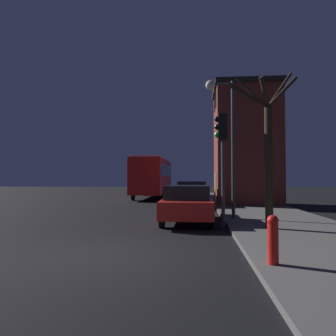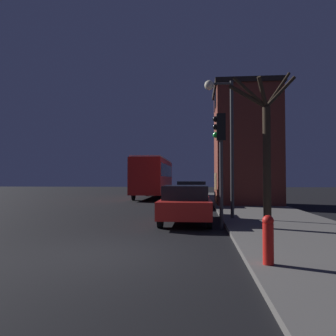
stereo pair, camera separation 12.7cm
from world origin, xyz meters
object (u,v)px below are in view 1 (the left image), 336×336
(bus, at_px, (153,175))
(bare_tree, at_px, (268,148))
(traffic_light, at_px, (222,146))
(car_near_lane, at_px, (187,203))
(streetlamp, at_px, (224,123))
(car_mid_lane, at_px, (192,193))
(fire_hydrant, at_px, (273,238))

(bus, bearing_deg, bare_tree, -71.23)
(traffic_light, relative_size, car_near_lane, 0.85)
(streetlamp, xyz_separation_m, bare_tree, (1.13, -2.65, -1.25))
(car_mid_lane, height_order, fire_hydrant, car_mid_lane)
(car_near_lane, height_order, fire_hydrant, car_near_lane)
(bare_tree, distance_m, bus, 18.95)
(streetlamp, relative_size, bare_tree, 1.09)
(traffic_light, distance_m, car_near_lane, 2.84)
(bare_tree, bearing_deg, fire_hydrant, -101.02)
(streetlamp, height_order, car_mid_lane, streetlamp)
(streetlamp, relative_size, car_mid_lane, 1.45)
(car_near_lane, relative_size, fire_hydrant, 5.06)
(bus, relative_size, car_near_lane, 2.25)
(streetlamp, relative_size, traffic_light, 1.43)
(car_near_lane, bearing_deg, car_mid_lane, 89.39)
(traffic_light, bearing_deg, car_near_lane, 128.25)
(car_mid_lane, bearing_deg, fire_hydrant, -82.91)
(bus, distance_m, fire_hydrant, 23.05)
(streetlamp, xyz_separation_m, car_near_lane, (-1.49, -0.61, -3.18))
(traffic_light, bearing_deg, fire_hydrant, -83.82)
(streetlamp, distance_m, fire_hydrant, 7.87)
(streetlamp, distance_m, car_mid_lane, 7.25)
(bus, bearing_deg, car_near_lane, -77.68)
(car_mid_lane, bearing_deg, traffic_light, -82.38)
(traffic_light, height_order, bare_tree, bare_tree)
(traffic_light, relative_size, bare_tree, 0.76)
(bare_tree, distance_m, car_mid_lane, 9.57)
(car_mid_lane, bearing_deg, bus, 111.72)
(streetlamp, bearing_deg, car_mid_lane, 102.51)
(traffic_light, bearing_deg, car_mid_lane, 97.62)
(traffic_light, distance_m, bare_tree, 1.50)
(bare_tree, height_order, car_near_lane, bare_tree)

